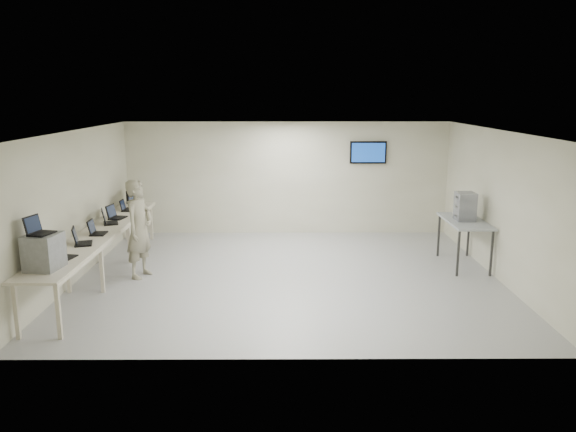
{
  "coord_description": "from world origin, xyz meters",
  "views": [
    {
      "loc": [
        -0.06,
        -10.4,
        3.46
      ],
      "look_at": [
        0.0,
        0.2,
        1.15
      ],
      "focal_mm": 35.0,
      "sensor_mm": 36.0,
      "label": 1
    }
  ],
  "objects_px": {
    "side_table": "(465,224)",
    "equipment_box": "(44,252)",
    "workbench": "(100,235)",
    "soldier": "(139,229)"
  },
  "relations": [
    {
      "from": "equipment_box",
      "to": "side_table",
      "type": "bearing_deg",
      "value": 29.73
    },
    {
      "from": "equipment_box",
      "to": "soldier",
      "type": "height_order",
      "value": "soldier"
    },
    {
      "from": "soldier",
      "to": "side_table",
      "type": "relative_size",
      "value": 1.19
    },
    {
      "from": "workbench",
      "to": "side_table",
      "type": "height_order",
      "value": "side_table"
    },
    {
      "from": "equipment_box",
      "to": "soldier",
      "type": "distance_m",
      "value": 2.49
    },
    {
      "from": "side_table",
      "to": "workbench",
      "type": "bearing_deg",
      "value": -174.66
    },
    {
      "from": "workbench",
      "to": "equipment_box",
      "type": "height_order",
      "value": "equipment_box"
    },
    {
      "from": "side_table",
      "to": "equipment_box",
      "type": "bearing_deg",
      "value": -157.41
    },
    {
      "from": "workbench",
      "to": "soldier",
      "type": "relative_size",
      "value": 3.17
    },
    {
      "from": "soldier",
      "to": "equipment_box",
      "type": "bearing_deg",
      "value": 179.25
    }
  ]
}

